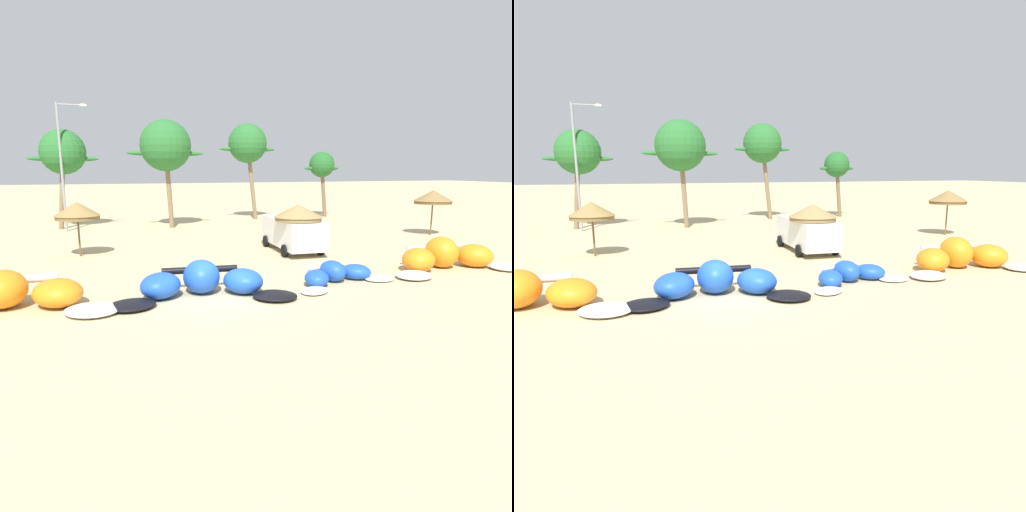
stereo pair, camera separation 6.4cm
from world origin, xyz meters
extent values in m
plane|color=#C6B284|center=(0.00, 0.00, 0.00)|extent=(260.00, 260.00, 0.00)
ellipsoid|color=orange|center=(-7.22, 1.12, 0.64)|extent=(1.59, 1.80, 1.29)
ellipsoid|color=orange|center=(-5.50, 0.65, 0.48)|extent=(2.29, 2.35, 0.96)
ellipsoid|color=white|center=(-4.41, -0.51, 0.13)|extent=(2.21, 2.09, 0.26)
cylinder|color=white|center=(-7.21, 1.74, 0.80)|extent=(3.32, 0.35, 0.30)
cube|color=white|center=(-7.22, 0.94, 0.64)|extent=(1.21, 0.66, 0.04)
ellipsoid|color=black|center=(-3.17, -0.40, 0.13)|extent=(1.90, 1.71, 0.25)
ellipsoid|color=blue|center=(-2.10, 0.50, 0.47)|extent=(2.10, 2.12, 0.93)
ellipsoid|color=blue|center=(-0.56, 0.71, 0.63)|extent=(1.54, 1.76, 1.26)
ellipsoid|color=blue|center=(0.90, 0.17, 0.47)|extent=(1.98, 2.08, 0.93)
ellipsoid|color=black|center=(1.75, -0.94, 0.13)|extent=(2.06, 1.94, 0.25)
cylinder|color=black|center=(-0.50, 1.27, 0.76)|extent=(2.91, 0.58, 0.26)
cube|color=black|center=(-0.58, 0.55, 0.63)|extent=(1.11, 0.69, 0.04)
ellipsoid|color=white|center=(3.45, -0.71, 0.09)|extent=(1.60, 1.51, 0.17)
ellipsoid|color=blue|center=(3.96, 0.13, 0.32)|extent=(1.38, 1.55, 0.65)
ellipsoid|color=blue|center=(4.93, 0.63, 0.44)|extent=(1.23, 1.46, 0.87)
ellipsoid|color=blue|center=(6.03, 0.61, 0.32)|extent=(1.60, 1.57, 0.65)
ellipsoid|color=white|center=(6.85, 0.07, 0.09)|extent=(1.39, 1.12, 0.17)
cylinder|color=white|center=(4.83, 1.07, 0.53)|extent=(2.03, 0.64, 0.19)
cube|color=white|center=(4.96, 0.51, 0.44)|extent=(0.83, 0.61, 0.04)
ellipsoid|color=white|center=(8.45, -0.11, 0.15)|extent=(2.03, 1.89, 0.29)
ellipsoid|color=orange|center=(9.48, 0.91, 0.54)|extent=(2.13, 2.18, 1.08)
ellipsoid|color=orange|center=(11.07, 1.28, 0.73)|extent=(1.47, 1.69, 1.46)
ellipsoid|color=orange|center=(12.64, 0.84, 0.54)|extent=(2.11, 2.17, 1.08)
ellipsoid|color=white|center=(13.62, -0.23, 0.15)|extent=(2.06, 1.94, 0.29)
cylinder|color=white|center=(11.08, 1.86, 0.87)|extent=(3.03, 0.34, 0.28)
cube|color=white|center=(11.07, 1.11, 0.73)|extent=(1.11, 0.62, 0.04)
cylinder|color=brown|center=(-5.17, 9.79, 1.09)|extent=(0.10, 0.10, 2.17)
cone|color=olive|center=(-5.17, 9.79, 2.54)|extent=(2.35, 2.35, 0.73)
cylinder|color=olive|center=(-5.17, 9.79, 2.07)|extent=(2.23, 2.23, 0.20)
cylinder|color=brown|center=(5.97, 6.35, 1.03)|extent=(0.10, 0.10, 2.06)
cone|color=#9E7F4C|center=(5.97, 6.35, 2.40)|extent=(2.63, 2.63, 0.68)
cylinder|color=olive|center=(5.97, 6.35, 1.96)|extent=(2.50, 2.50, 0.20)
cylinder|color=brown|center=(17.87, 9.89, 1.20)|extent=(0.10, 0.10, 2.39)
cone|color=olive|center=(17.87, 9.89, 2.76)|extent=(2.62, 2.62, 0.74)
cylinder|color=brown|center=(17.87, 9.89, 2.29)|extent=(2.49, 2.49, 0.20)
cube|color=white|center=(6.17, 7.54, 1.09)|extent=(2.33, 5.44, 1.50)
cube|color=black|center=(6.25, 9.01, 1.35)|extent=(2.07, 1.44, 0.56)
cylinder|color=black|center=(5.24, 9.25, 0.34)|extent=(0.28, 0.69, 0.68)
cylinder|color=black|center=(7.28, 9.14, 0.34)|extent=(0.28, 0.69, 0.68)
cylinder|color=black|center=(5.05, 5.95, 0.34)|extent=(0.28, 0.69, 0.68)
cylinder|color=black|center=(7.09, 5.84, 0.34)|extent=(0.28, 0.69, 0.68)
cylinder|color=#7F6647|center=(-6.75, 21.94, 2.92)|extent=(0.91, 0.36, 5.86)
sphere|color=#286B2D|center=(-6.48, 21.94, 5.85)|extent=(3.37, 3.37, 3.37)
ellipsoid|color=#286B2D|center=(-7.83, 21.94, 5.34)|extent=(2.36, 0.50, 0.36)
ellipsoid|color=#286B2D|center=(-5.13, 21.94, 5.34)|extent=(2.36, 0.50, 0.36)
cylinder|color=#7F6647|center=(1.09, 19.86, 3.17)|extent=(0.63, 0.36, 6.35)
sphere|color=#286B2D|center=(0.95, 19.86, 6.34)|extent=(3.90, 3.90, 3.90)
ellipsoid|color=#286B2D|center=(-0.61, 19.86, 5.75)|extent=(2.73, 0.50, 0.36)
ellipsoid|color=#286B2D|center=(2.51, 19.86, 5.75)|extent=(2.73, 0.50, 0.36)
cylinder|color=#7F6647|center=(9.15, 23.55, 3.42)|extent=(1.12, 0.36, 6.84)
sphere|color=#286B2D|center=(8.77, 23.55, 6.84)|extent=(3.48, 3.48, 3.48)
ellipsoid|color=#286B2D|center=(7.38, 23.55, 6.32)|extent=(2.44, 0.50, 0.36)
ellipsoid|color=#286B2D|center=(10.17, 23.55, 6.32)|extent=(2.44, 0.50, 0.36)
cylinder|color=brown|center=(16.44, 23.37, 2.50)|extent=(0.85, 0.36, 5.01)
sphere|color=#236028|center=(16.19, 23.37, 5.00)|extent=(2.42, 2.42, 2.42)
ellipsoid|color=#236028|center=(15.23, 23.37, 4.64)|extent=(1.69, 0.50, 0.36)
ellipsoid|color=#236028|center=(17.16, 23.37, 4.64)|extent=(1.69, 0.50, 0.36)
cylinder|color=gray|center=(-6.53, 20.34, 4.62)|extent=(0.18, 0.18, 9.25)
cylinder|color=gray|center=(-5.65, 20.34, 9.10)|extent=(1.76, 0.10, 0.10)
ellipsoid|color=silver|center=(-4.77, 20.34, 9.10)|extent=(0.56, 0.24, 0.20)
camera|label=1|loc=(-3.88, -15.00, 4.58)|focal=30.77mm
camera|label=2|loc=(-3.82, -15.02, 4.58)|focal=30.77mm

